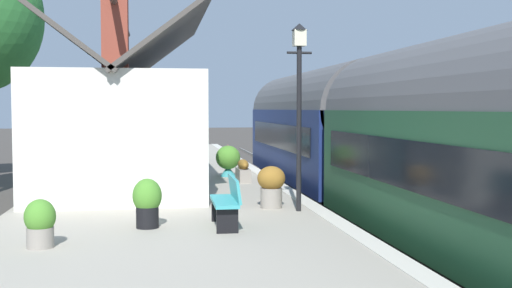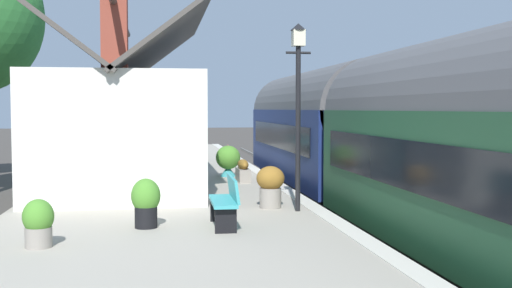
{
  "view_description": "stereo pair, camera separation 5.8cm",
  "coord_description": "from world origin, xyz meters",
  "views": [
    {
      "loc": [
        -20.05,
        4.4,
        3.04
      ],
      "look_at": [
        -1.6,
        1.5,
        1.98
      ],
      "focal_mm": 43.93,
      "sensor_mm": 36.0,
      "label": 1
    },
    {
      "loc": [
        -20.06,
        4.35,
        3.04
      ],
      "look_at": [
        -1.6,
        1.5,
        1.98
      ],
      "focal_mm": 43.93,
      "sensor_mm": 36.0,
      "label": 2
    }
  ],
  "objects": [
    {
      "name": "rail_near",
      "position": [
        0.0,
        -1.62,
        0.07
      ],
      "size": [
        52.0,
        0.08,
        0.14
      ],
      "primitive_type": "cube",
      "color": "gray",
      "rests_on": "ground"
    },
    {
      "name": "bench_mid_platform",
      "position": [
        2.42,
        2.93,
        1.46
      ],
      "size": [
        1.41,
        0.45,
        0.88
      ],
      "color": "teal",
      "rests_on": "platform"
    },
    {
      "name": "platform",
      "position": [
        0.0,
        4.21,
        0.49
      ],
      "size": [
        32.0,
        6.41,
        0.98
      ],
      "primitive_type": "cube",
      "color": "#A39B8C",
      "rests_on": "ground"
    },
    {
      "name": "planter_under_sign",
      "position": [
        -1.22,
        2.3,
        1.49
      ],
      "size": [
        0.74,
        0.74,
        0.99
      ],
      "color": "teal",
      "rests_on": "platform"
    },
    {
      "name": "bench_near_building",
      "position": [
        8.76,
        3.32,
        1.46
      ],
      "size": [
        1.42,
        0.5,
        0.88
      ],
      "color": "teal",
      "rests_on": "platform"
    },
    {
      "name": "lamp_post_platform",
      "position": [
        -7.85,
        1.61,
        3.59
      ],
      "size": [
        0.32,
        0.5,
        3.75
      ],
      "color": "black",
      "rests_on": "platform"
    },
    {
      "name": "planter_edge_near",
      "position": [
        0.86,
        4.03,
        1.24
      ],
      "size": [
        1.09,
        0.32,
        0.55
      ],
      "color": "teal",
      "rests_on": "platform"
    },
    {
      "name": "bench_platform_end",
      "position": [
        6.11,
        3.28,
        1.46
      ],
      "size": [
        1.41,
        0.46,
        0.88
      ],
      "color": "teal",
      "rests_on": "platform"
    },
    {
      "name": "station_building",
      "position": [
        -3.71,
        5.3,
        2.56
      ],
      "size": [
        7.34,
        4.15,
        5.81
      ],
      "color": "silver",
      "rests_on": "platform"
    },
    {
      "name": "planter_bench_right",
      "position": [
        9.3,
        4.25,
        1.42
      ],
      "size": [
        0.49,
        0.49,
        0.84
      ],
      "color": "#9E5138",
      "rests_on": "platform"
    },
    {
      "name": "platform_edge_coping",
      "position": [
        0.0,
        1.18,
        0.99
      ],
      "size": [
        32.0,
        0.36,
        0.02
      ],
      "primitive_type": "cube",
      "color": "beige",
      "rests_on": "platform"
    },
    {
      "name": "rail_far",
      "position": [
        0.0,
        -0.18,
        0.07
      ],
      "size": [
        52.0,
        0.08,
        0.14
      ],
      "primitive_type": "cube",
      "color": "gray",
      "rests_on": "ground"
    },
    {
      "name": "bench_by_lamp",
      "position": [
        -9.32,
        3.21,
        1.46
      ],
      "size": [
        1.41,
        0.45,
        0.88
      ],
      "color": "teal",
      "rests_on": "platform"
    },
    {
      "name": "planter_edge_far",
      "position": [
        -7.37,
        2.09,
        1.46
      ],
      "size": [
        0.58,
        0.58,
        0.87
      ],
      "color": "gray",
      "rests_on": "platform"
    },
    {
      "name": "train",
      "position": [
        -4.47,
        -0.9,
        2.22
      ],
      "size": [
        21.06,
        2.73,
        4.32
      ],
      "color": "black",
      "rests_on": "ground"
    },
    {
      "name": "planter_corner_building",
      "position": [
        -10.5,
        6.14,
        1.35
      ],
      "size": [
        0.46,
        0.46,
        0.72
      ],
      "color": "gray",
      "rests_on": "platform"
    },
    {
      "name": "planter_bench_left",
      "position": [
        -2.6,
        2.03,
        1.28
      ],
      "size": [
        1.01,
        0.32,
        0.63
      ],
      "color": "gray",
      "rests_on": "platform"
    },
    {
      "name": "planter_by_door",
      "position": [
        -9.18,
        4.59,
        1.44
      ],
      "size": [
        0.5,
        0.5,
        0.86
      ],
      "color": "black",
      "rests_on": "platform"
    },
    {
      "name": "ground_plane",
      "position": [
        0.0,
        0.0,
        0.0
      ],
      "size": [
        160.0,
        160.0,
        0.0
      ],
      "primitive_type": "plane",
      "color": "#423D38"
    }
  ]
}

